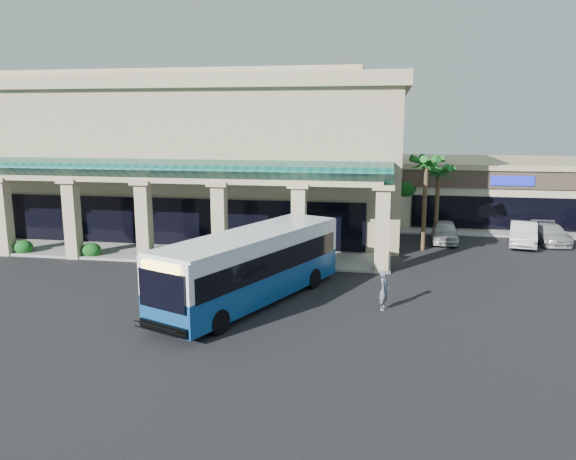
% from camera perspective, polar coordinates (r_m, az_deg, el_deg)
% --- Properties ---
extents(ground, '(110.00, 110.00, 0.00)m').
position_cam_1_polar(ground, '(26.55, -3.91, -6.63)').
color(ground, black).
extents(main_building, '(30.80, 14.80, 11.35)m').
position_cam_1_polar(main_building, '(43.01, -9.25, 7.77)').
color(main_building, tan).
rests_on(main_building, ground).
extents(arcade, '(30.00, 6.20, 5.70)m').
position_cam_1_polar(arcade, '(34.79, -14.11, 2.13)').
color(arcade, '#0C4C43').
rests_on(arcade, ground).
extents(strip_mall, '(22.50, 12.50, 4.90)m').
position_cam_1_polar(strip_mall, '(50.24, 23.70, 3.75)').
color(strip_mall, beige).
rests_on(strip_mall, ground).
extents(palm_0, '(2.40, 2.40, 6.60)m').
position_cam_1_polar(palm_0, '(35.91, 13.73, 3.15)').
color(palm_0, '#17581B').
rests_on(palm_0, ground).
extents(palm_1, '(2.40, 2.40, 5.80)m').
position_cam_1_polar(palm_1, '(39.00, 14.91, 3.11)').
color(palm_1, '#17581B').
rests_on(palm_1, ground).
extents(broadleaf_tree, '(2.60, 2.60, 4.81)m').
position_cam_1_polar(broadleaf_tree, '(43.90, 11.77, 3.46)').
color(broadleaf_tree, '#104913').
rests_on(broadleaf_tree, ground).
extents(transit_bus, '(6.92, 11.62, 3.21)m').
position_cam_1_polar(transit_bus, '(25.08, -3.66, -3.87)').
color(transit_bus, navy).
rests_on(transit_bus, ground).
extents(pedestrian, '(0.55, 0.71, 1.74)m').
position_cam_1_polar(pedestrian, '(24.67, 9.73, -6.04)').
color(pedestrian, slate).
rests_on(pedestrian, ground).
extents(car_silver, '(1.97, 4.35, 1.45)m').
position_cam_1_polar(car_silver, '(39.05, 15.64, -0.16)').
color(car_silver, silver).
rests_on(car_silver, ground).
extents(car_white, '(2.53, 4.89, 1.53)m').
position_cam_1_polar(car_white, '(39.73, 22.79, -0.37)').
color(car_white, silver).
rests_on(car_white, ground).
extents(car_red, '(1.90, 4.44, 1.28)m').
position_cam_1_polar(car_red, '(41.13, 25.15, -0.37)').
color(car_red, '#AEADAE').
rests_on(car_red, ground).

